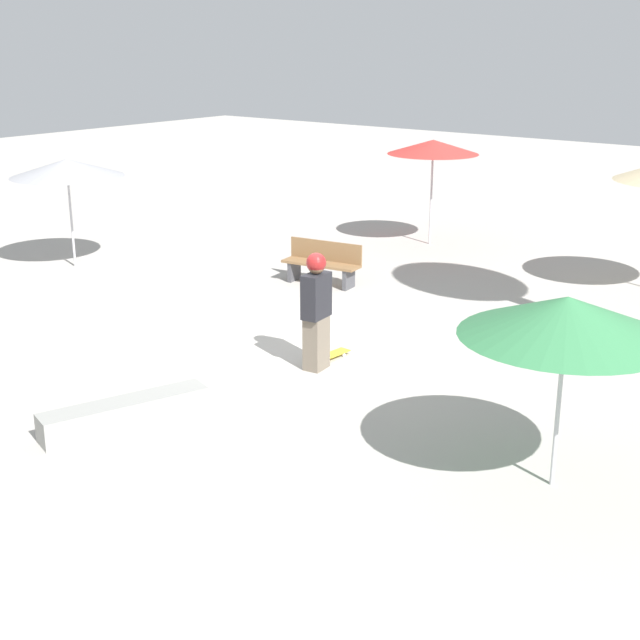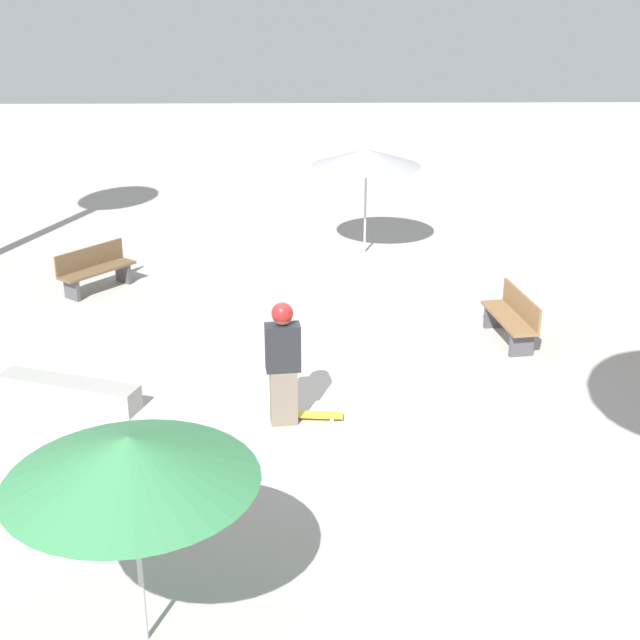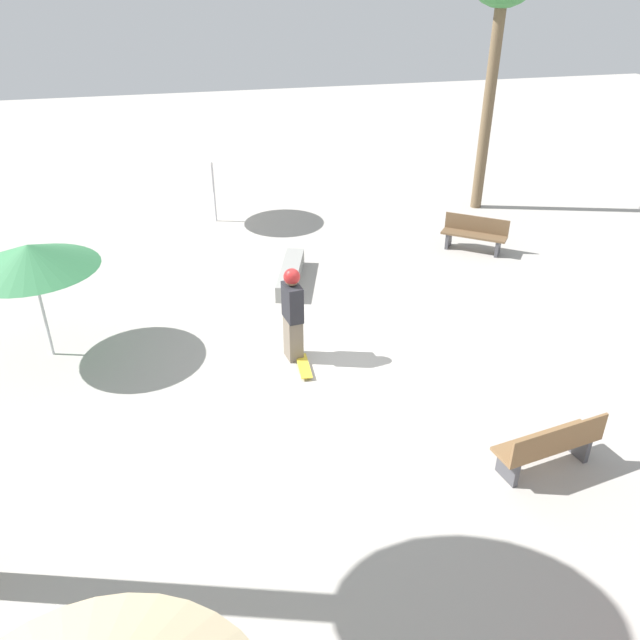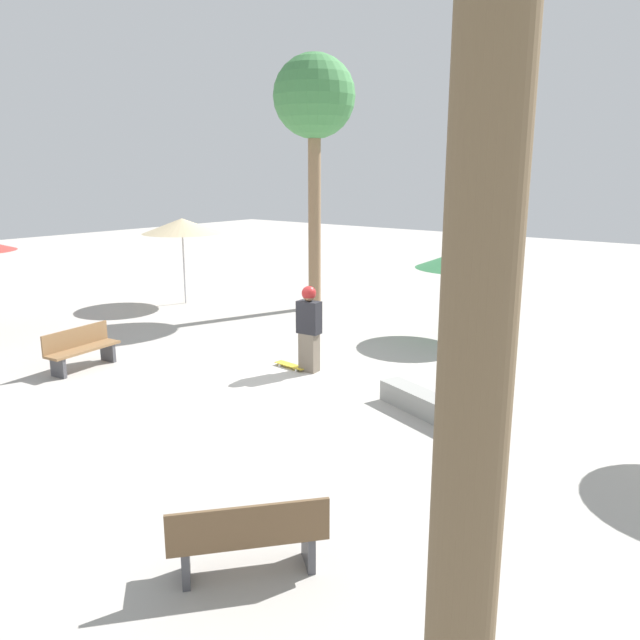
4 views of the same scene
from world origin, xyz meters
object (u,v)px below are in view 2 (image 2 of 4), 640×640
object	(u,v)px
skateboard	(314,415)
shade_umbrella_green	(130,459)
concrete_ledge	(69,392)
bench_near	(95,269)
bench_far	(512,317)
shade_umbrella_grey	(366,158)
skater_main	(283,359)

from	to	relation	value
skateboard	shade_umbrella_green	distance (m)	5.05
skateboard	concrete_ledge	world-z (taller)	concrete_ledge
concrete_ledge	bench_near	xyz separation A→B (m)	(-0.64, 4.88, 0.24)
shade_umbrella_green	bench_near	bearing A→B (deg)	104.52
skateboard	bench_far	xyz separation A→B (m)	(3.37, 2.73, 0.37)
skateboard	shade_umbrella_green	bearing A→B (deg)	-105.79
bench_far	shade_umbrella_green	size ratio (longest dim) A/B	0.73
skateboard	bench_near	distance (m)	6.86
bench_far	shade_umbrella_grey	bearing A→B (deg)	14.69
skateboard	shade_umbrella_grey	size ratio (longest dim) A/B	0.35
concrete_ledge	bench_near	size ratio (longest dim) A/B	1.44
bench_far	skater_main	bearing A→B (deg)	118.35
concrete_ledge	skateboard	bearing A→B (deg)	-8.69
bench_near	bench_far	size ratio (longest dim) A/B	0.92
skater_main	shade_umbrella_green	world-z (taller)	shade_umbrella_green
bench_near	shade_umbrella_grey	bearing A→B (deg)	153.17
skater_main	concrete_ledge	distance (m)	3.29
shade_umbrella_grey	shade_umbrella_green	bearing A→B (deg)	-103.30
concrete_ledge	shade_umbrella_grey	bearing A→B (deg)	56.64
concrete_ledge	bench_far	distance (m)	7.26
shade_umbrella_grey	bench_near	bearing A→B (deg)	-156.27
shade_umbrella_grey	shade_umbrella_green	size ratio (longest dim) A/B	1.04
skater_main	concrete_ledge	size ratio (longest dim) A/B	0.81
concrete_ledge	bench_far	world-z (taller)	bench_far
concrete_ledge	shade_umbrella_green	size ratio (longest dim) A/B	0.96
bench_near	bench_far	xyz separation A→B (m)	(7.56, -2.69, 0.00)
bench_near	shade_umbrella_grey	world-z (taller)	shade_umbrella_grey
skater_main	shade_umbrella_grey	distance (m)	8.14
concrete_ledge	bench_far	size ratio (longest dim) A/B	1.33
skateboard	bench_far	size ratio (longest dim) A/B	0.49
bench_near	bench_far	distance (m)	8.02
skateboard	bench_near	size ratio (longest dim) A/B	0.54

